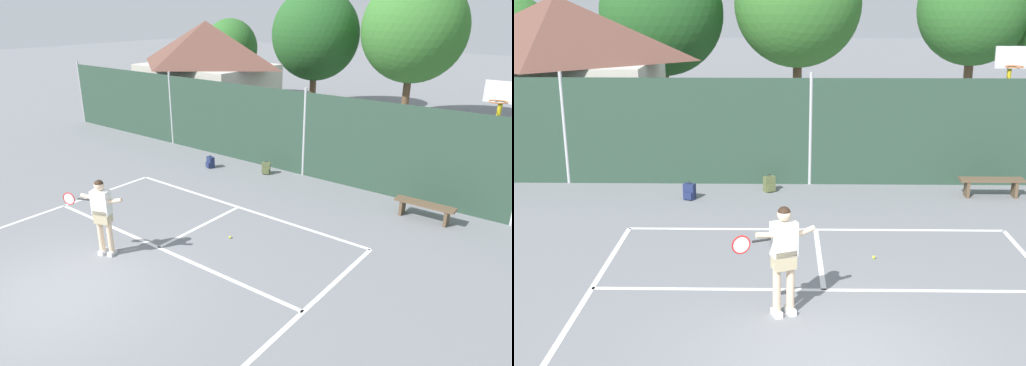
% 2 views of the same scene
% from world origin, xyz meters
% --- Properties ---
extents(court_markings, '(8.30, 11.10, 0.01)m').
position_xyz_m(court_markings, '(0.00, 0.65, 0.00)').
color(court_markings, white).
rests_on(court_markings, ground).
extents(chainlink_fence, '(26.09, 0.09, 2.99)m').
position_xyz_m(chainlink_fence, '(-0.00, 9.00, 1.42)').
color(chainlink_fence, '#284233').
rests_on(chainlink_fence, ground).
extents(basketball_hoop, '(0.90, 0.67, 3.55)m').
position_xyz_m(basketball_hoop, '(5.49, 10.26, 2.31)').
color(basketball_hoop, yellow).
rests_on(basketball_hoop, ground).
extents(clubhouse_building, '(6.16, 4.73, 4.86)m').
position_xyz_m(clubhouse_building, '(-7.57, 12.37, 2.52)').
color(clubhouse_building, beige).
rests_on(clubhouse_building, ground).
extents(treeline_backdrop, '(25.96, 4.48, 6.94)m').
position_xyz_m(treeline_backdrop, '(0.96, 18.72, 4.09)').
color(treeline_backdrop, brown).
rests_on(treeline_backdrop, ground).
extents(tennis_player, '(1.30, 0.71, 1.85)m').
position_xyz_m(tennis_player, '(-0.72, 1.54, 1.11)').
color(tennis_player, silver).
rests_on(tennis_player, ground).
extents(tennis_ball, '(0.07, 0.07, 0.07)m').
position_xyz_m(tennis_ball, '(1.06, 3.89, 0.03)').
color(tennis_ball, '#CCE033').
rests_on(tennis_ball, ground).
extents(backpack_navy, '(0.32, 0.30, 0.46)m').
position_xyz_m(backpack_navy, '(-3.05, 7.60, 0.19)').
color(backpack_navy, navy).
rests_on(backpack_navy, ground).
extents(backpack_olive, '(0.33, 0.33, 0.46)m').
position_xyz_m(backpack_olive, '(-1.06, 8.30, 0.19)').
color(backpack_olive, '#566038').
rests_on(backpack_olive, ground).
extents(courtside_bench, '(1.60, 0.36, 0.48)m').
position_xyz_m(courtside_bench, '(4.52, 7.94, 0.36)').
color(courtside_bench, brown).
rests_on(courtside_bench, ground).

